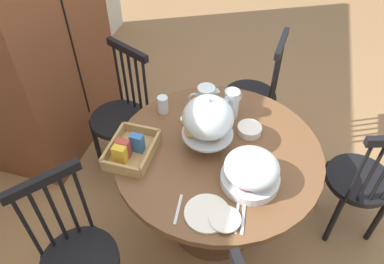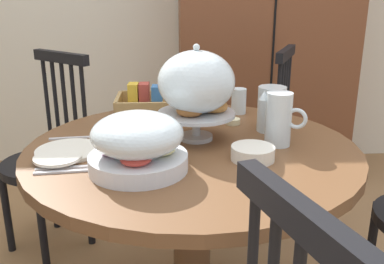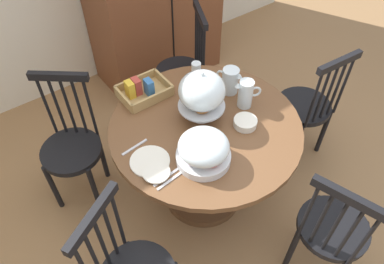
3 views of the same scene
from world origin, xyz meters
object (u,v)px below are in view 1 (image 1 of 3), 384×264
at_px(cereal_basket, 130,150).
at_px(drinking_glass, 163,105).
at_px(windsor_chair_by_cabinet, 121,117).
at_px(china_plate_large, 207,213).
at_px(dining_table, 216,176).
at_px(pastry_stand_with_dome, 208,119).
at_px(windsor_chair_facing_door, 78,259).
at_px(cereal_bowl, 249,130).
at_px(wooden_armoire, 33,27).
at_px(windsor_chair_host_seat, 360,182).
at_px(windsor_chair_near_window, 253,97).
at_px(milk_pitcher, 206,100).
at_px(orange_juice_pitcher, 231,105).
at_px(butter_dish, 185,120).
at_px(fruit_platter_covered, 251,171).
at_px(china_plate_small, 225,219).

distance_m(cereal_basket, drinking_glass, 0.39).
bearing_deg(windsor_chair_by_cabinet, china_plate_large, -133.80).
height_order(dining_table, pastry_stand_with_dome, pastry_stand_with_dome).
xyz_separation_m(windsor_chair_facing_door, china_plate_large, (0.26, -0.61, 0.29)).
bearing_deg(windsor_chair_by_cabinet, cereal_bowl, -101.96).
distance_m(dining_table, china_plate_large, 0.48).
bearing_deg(wooden_armoire, windsor_chair_host_seat, -97.42).
bearing_deg(cereal_basket, windsor_chair_near_window, -27.20).
distance_m(windsor_chair_facing_door, milk_pitcher, 1.13).
distance_m(orange_juice_pitcher, butter_dish, 0.29).
height_order(dining_table, drinking_glass, drinking_glass).
distance_m(fruit_platter_covered, cereal_basket, 0.66).
bearing_deg(cereal_bowl, butter_dish, 91.55).
bearing_deg(china_plate_small, cereal_bowl, -0.59).
distance_m(windsor_chair_facing_door, butter_dish, 0.96).
distance_m(pastry_stand_with_dome, orange_juice_pitcher, 0.31).
bearing_deg(milk_pitcher, dining_table, -153.81).
bearing_deg(dining_table, butter_dish, 54.01).
relative_size(china_plate_small, butter_dish, 2.50).
distance_m(dining_table, drinking_glass, 0.53).
relative_size(windsor_chair_near_window, china_plate_large, 4.43).
xyz_separation_m(windsor_chair_near_window, china_plate_large, (-1.29, 0.04, 0.29)).
height_order(cereal_basket, butter_dish, cereal_basket).
bearing_deg(windsor_chair_by_cabinet, pastry_stand_with_dome, -116.89).
height_order(windsor_chair_near_window, butter_dish, windsor_chair_near_window).
height_order(pastry_stand_with_dome, fruit_platter_covered, pastry_stand_with_dome).
bearing_deg(butter_dish, windsor_chair_host_seat, -86.46).
bearing_deg(windsor_chair_host_seat, milk_pitcher, 86.26).
distance_m(windsor_chair_host_seat, cereal_basket, 1.40).
xyz_separation_m(windsor_chair_by_cabinet, cereal_basket, (-0.55, -0.34, 0.33)).
xyz_separation_m(dining_table, milk_pitcher, (0.31, 0.15, 0.30)).
xyz_separation_m(milk_pitcher, butter_dish, (-0.13, 0.09, -0.07)).
distance_m(dining_table, milk_pitcher, 0.46).
relative_size(cereal_basket, china_plate_large, 1.44).
bearing_deg(drinking_glass, windsor_chair_by_cabinet, 67.68).
relative_size(windsor_chair_by_cabinet, china_plate_small, 6.50).
relative_size(dining_table, cereal_basket, 3.66).
bearing_deg(butter_dish, cereal_basket, 148.99).
xyz_separation_m(milk_pitcher, cereal_basket, (-0.47, 0.30, -0.04)).
distance_m(milk_pitcher, cereal_bowl, 0.32).
height_order(china_plate_small, cereal_bowl, cereal_bowl).
bearing_deg(fruit_platter_covered, windsor_chair_facing_door, 123.15).
distance_m(windsor_chair_by_cabinet, china_plate_large, 1.19).
relative_size(cereal_basket, drinking_glass, 2.87).
bearing_deg(windsor_chair_by_cabinet, china_plate_small, -131.43).
bearing_deg(windsor_chair_near_window, dining_table, 174.47).
relative_size(cereal_basket, cereal_bowl, 2.26).
relative_size(wooden_armoire, fruit_platter_covered, 6.53).
relative_size(china_plate_large, butter_dish, 3.67).
bearing_deg(butter_dish, wooden_armoire, 73.05).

